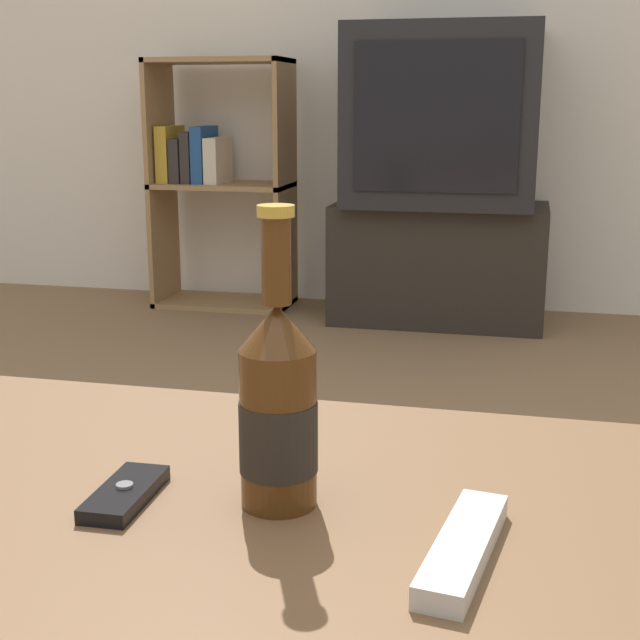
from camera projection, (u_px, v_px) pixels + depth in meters
name	position (u px, v px, depth m)	size (l,w,h in m)	color
coffee_table	(244.00, 577.00, 0.84)	(1.28, 0.60, 0.49)	brown
tv_stand	(439.00, 263.00, 3.49)	(0.82, 0.42, 0.46)	#28231E
television	(443.00, 116.00, 3.35)	(0.70, 0.55, 0.66)	black
bookshelf	(213.00, 176.00, 3.69)	(0.56, 0.30, 1.01)	#99754C
beer_bottle	(278.00, 407.00, 0.80)	(0.07, 0.07, 0.27)	#47280F
cell_phone	(125.00, 494.00, 0.82)	(0.05, 0.11, 0.02)	black
remote_control	(463.00, 548.00, 0.72)	(0.07, 0.18, 0.02)	beige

